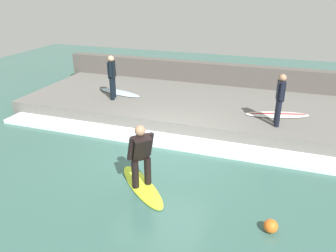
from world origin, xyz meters
TOP-DOWN VIEW (x-y plane):
  - ground_plane at (0.00, 0.00)m, footprint 28.00×28.00m
  - concrete_ledge at (3.20, 0.00)m, footprint 4.40×12.32m
  - back_wall at (5.65, 0.00)m, footprint 0.50×12.94m
  - wave_foam_crest at (0.60, 0.00)m, footprint 0.80×11.70m
  - surfboard_riding at (-1.77, -0.06)m, footprint 1.74×1.79m
  - surfer_riding at (-1.77, -0.06)m, footprint 0.59×0.59m
  - surfer_waiting_near at (1.88, -2.86)m, footprint 0.52×0.25m
  - surfboard_waiting_near at (2.66, -2.87)m, footprint 1.08×2.08m
  - surfer_waiting_far at (2.48, 2.86)m, footprint 0.51×0.32m
  - surfboard_waiting_far at (3.10, 2.91)m, footprint 0.99×1.97m
  - marker_buoy at (-2.36, -2.96)m, footprint 0.27×0.27m

SIDE VIEW (x-z plane):
  - ground_plane at x=0.00m, z-range 0.00..0.00m
  - surfboard_riding at x=-1.77m, z-range 0.00..0.06m
  - wave_foam_crest at x=0.60m, z-range 0.00..0.12m
  - marker_buoy at x=-2.36m, z-range 0.00..0.27m
  - concrete_ledge at x=3.20m, z-range 0.00..0.48m
  - surfboard_waiting_far at x=3.10m, z-range 0.48..0.54m
  - surfboard_waiting_near at x=2.66m, z-range 0.48..0.54m
  - back_wall at x=5.65m, z-range 0.00..1.32m
  - surfer_riding at x=-1.77m, z-range 0.14..1.65m
  - surfer_waiting_near at x=1.88m, z-range 0.58..2.12m
  - surfer_waiting_far at x=2.48m, z-range 0.58..2.15m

